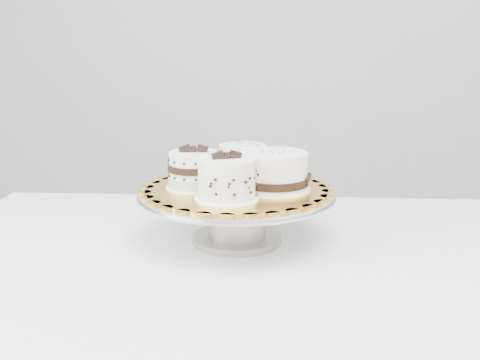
# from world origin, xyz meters

# --- Properties ---
(table) EXTENTS (1.15, 0.79, 0.75)m
(table) POSITION_xyz_m (-0.00, 0.12, 0.66)
(table) COLOR white
(table) RESTS_ON floor
(cake_stand) EXTENTS (0.35, 0.35, 0.10)m
(cake_stand) POSITION_xyz_m (-0.01, 0.17, 0.82)
(cake_stand) COLOR gray
(cake_stand) RESTS_ON table
(cake_board) EXTENTS (0.39, 0.39, 0.00)m
(cake_board) POSITION_xyz_m (-0.01, 0.17, 0.85)
(cake_board) COLOR gold
(cake_board) RESTS_ON cake_stand
(cake_swirl) EXTENTS (0.12, 0.12, 0.08)m
(cake_swirl) POSITION_xyz_m (-0.02, 0.10, 0.88)
(cake_swirl) COLOR white
(cake_swirl) RESTS_ON cake_board
(cake_banded) EXTENTS (0.10, 0.10, 0.08)m
(cake_banded) POSITION_xyz_m (-0.09, 0.17, 0.88)
(cake_banded) COLOR white
(cake_banded) RESTS_ON cake_board
(cake_dots) EXTENTS (0.11, 0.11, 0.07)m
(cake_dots) POSITION_xyz_m (-0.01, 0.25, 0.88)
(cake_dots) COLOR white
(cake_dots) RESTS_ON cake_board
(cake_ribbon) EXTENTS (0.14, 0.13, 0.07)m
(cake_ribbon) POSITION_xyz_m (0.05, 0.17, 0.88)
(cake_ribbon) COLOR white
(cake_ribbon) RESTS_ON cake_board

